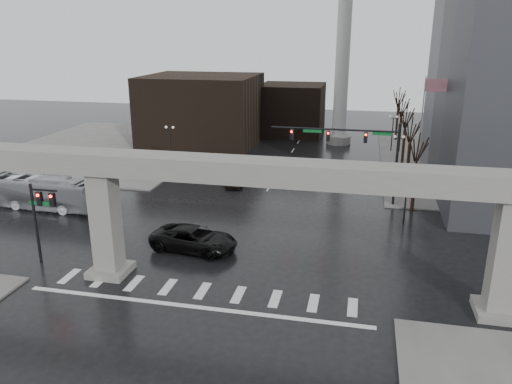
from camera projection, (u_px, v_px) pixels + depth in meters
The scene contains 24 objects.
ground at pixel (207, 284), 33.30m from camera, with size 160.00×160.00×0.00m, color black.
sidewalk_ne at pixel (497, 167), 61.50m from camera, with size 28.00×36.00×0.15m, color slate.
sidewalk_nw at pixel (111, 147), 72.00m from camera, with size 28.00×36.00×0.15m, color slate.
elevated_guideway at pixel (223, 186), 30.93m from camera, with size 48.00×2.60×8.70m.
building_far_left at pixel (202, 110), 73.65m from camera, with size 16.00×14.00×10.00m, color black.
building_far_mid at pixel (292, 109), 80.83m from camera, with size 10.00×10.00×8.00m, color black.
smokestack at pixel (343, 51), 70.76m from camera, with size 3.60×3.60×30.00m.
signal_mast_arm at pixel (356, 145), 47.17m from camera, with size 12.12×0.43×8.00m.
signal_left_pole at pixel (41, 210), 34.99m from camera, with size 2.30×0.30×6.00m.
flagpole_assembly at pixel (424, 124), 48.36m from camera, with size 2.06×0.12×12.00m.
lamp_right_0 at pixel (407, 186), 42.53m from camera, with size 1.22×0.32×5.11m.
lamp_right_1 at pixel (398, 150), 55.54m from camera, with size 1.22×0.32×5.11m.
lamp_right_2 at pixel (393, 127), 68.56m from camera, with size 1.22×0.32×5.11m.
lamp_left_0 at pixel (116, 168), 47.98m from camera, with size 1.22×0.32×5.11m.
lamp_left_1 at pixel (170, 139), 61.00m from camera, with size 1.22×0.32×5.11m.
lamp_left_2 at pixel (205, 120), 74.02m from camera, with size 1.22×0.32×5.11m.
tree_right_0 at pixel (415, 181), 46.26m from camera, with size 1.09×1.58×7.50m.
tree_right_1 at pixel (409, 160), 53.68m from camera, with size 1.09×1.61×7.67m.
tree_right_2 at pixel (404, 144), 61.10m from camera, with size 1.10×1.63×7.85m.
tree_right_3 at pixel (400, 131), 68.52m from camera, with size 1.11×1.66×8.02m.
tree_right_4 at pixel (397, 121), 75.94m from camera, with size 1.12×1.69×8.19m.
pickup_truck at pixel (194, 239), 38.12m from camera, with size 3.08×6.68×1.86m, color black.
city_bus at pixel (42, 193), 47.02m from camera, with size 2.62×11.18×3.11m, color silver.
far_car at pixel (236, 178), 54.41m from camera, with size 1.91×4.76×1.62m, color black.
Camera 1 is at (9.51, -28.44, 16.06)m, focal length 35.00 mm.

